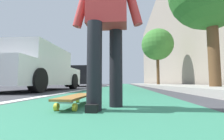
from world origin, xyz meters
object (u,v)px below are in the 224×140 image
(parked_car_near, at_px, (37,70))
(traffic_light, at_px, (114,68))
(skater_person, at_px, (107,15))
(parked_car_mid, at_px, (84,77))
(street_tree_mid, at_px, (157,45))
(pedestrian_distant, at_px, (97,73))
(skateboard, at_px, (77,97))

(parked_car_near, relative_size, traffic_light, 1.05)
(skater_person, relative_size, parked_car_mid, 0.38)
(parked_car_near, xyz_separation_m, street_tree_mid, (7.79, -5.68, 2.71))
(parked_car_near, bearing_deg, street_tree_mid, -36.10)
(parked_car_near, xyz_separation_m, parked_car_mid, (6.60, 0.15, 0.01))
(parked_car_near, height_order, parked_car_mid, parked_car_mid)
(traffic_light, xyz_separation_m, pedestrian_distant, (-14.98, 0.20, -1.89))
(parked_car_near, relative_size, pedestrian_distant, 2.53)
(pedestrian_distant, bearing_deg, skater_person, -168.99)
(skateboard, relative_size, street_tree_mid, 0.18)
(street_tree_mid, bearing_deg, pedestrian_distant, 105.64)
(traffic_light, distance_m, pedestrian_distant, 15.10)
(skater_person, bearing_deg, skateboard, 66.67)
(skateboard, height_order, skater_person, skater_person)
(street_tree_mid, bearing_deg, parked_car_near, 143.90)
(street_tree_mid, bearing_deg, skater_person, 166.11)
(skateboard, xyz_separation_m, parked_car_mid, (10.06, 2.67, 0.62))
(parked_car_near, distance_m, pedestrian_distant, 6.52)
(skateboard, relative_size, skater_person, 0.51)
(skateboard, bearing_deg, parked_car_near, 36.07)
(pedestrian_distant, bearing_deg, street_tree_mid, -74.36)
(parked_car_mid, bearing_deg, skateboard, -165.16)
(skateboard, bearing_deg, pedestrian_distant, 9.24)
(skater_person, bearing_deg, parked_car_near, 38.45)
(skater_person, xyz_separation_m, traffic_light, (25.04, 1.76, 1.94))
(pedestrian_distant, bearing_deg, parked_car_near, 172.01)
(parked_car_mid, relative_size, traffic_light, 1.05)
(traffic_light, distance_m, street_tree_mid, 14.40)
(traffic_light, xyz_separation_m, street_tree_mid, (-13.64, -4.58, 0.54))
(parked_car_near, xyz_separation_m, pedestrian_distant, (6.46, -0.91, 0.27))
(parked_car_near, bearing_deg, skater_person, -141.55)
(street_tree_mid, bearing_deg, traffic_light, 18.56)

